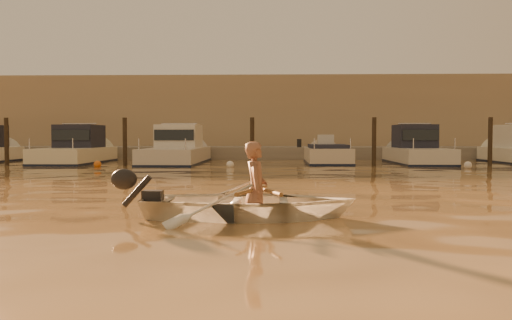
{
  "coord_description": "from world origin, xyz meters",
  "views": [
    {
      "loc": [
        0.75,
        -9.69,
        1.25
      ],
      "look_at": [
        0.36,
        1.93,
        0.75
      ],
      "focal_mm": 40.0,
      "sensor_mm": 36.0,
      "label": 1
    }
  ],
  "objects_px": {
    "dinghy": "(249,203)",
    "moored_boat_3": "(327,158)",
    "moored_boat_1": "(75,149)",
    "person": "(256,190)",
    "moored_boat_2": "(177,149)",
    "moored_boat_4": "(417,150)",
    "waterfront_building": "(264,118)"
  },
  "relations": [
    {
      "from": "dinghy",
      "to": "moored_boat_3",
      "type": "height_order",
      "value": "moored_boat_3"
    },
    {
      "from": "moored_boat_1",
      "to": "moored_boat_3",
      "type": "xyz_separation_m",
      "value": [
        11.47,
        0.0,
        -0.4
      ]
    },
    {
      "from": "moored_boat_1",
      "to": "person",
      "type": "bearing_deg",
      "value": -62.65
    },
    {
      "from": "dinghy",
      "to": "moored_boat_3",
      "type": "relative_size",
      "value": 0.6
    },
    {
      "from": "dinghy",
      "to": "moored_boat_2",
      "type": "xyz_separation_m",
      "value": [
        -4.07,
        17.07,
        0.41
      ]
    },
    {
      "from": "moored_boat_3",
      "to": "moored_boat_4",
      "type": "distance_m",
      "value": 4.03
    },
    {
      "from": "person",
      "to": "moored_boat_3",
      "type": "xyz_separation_m",
      "value": [
        2.64,
        17.07,
        -0.2
      ]
    },
    {
      "from": "waterfront_building",
      "to": "moored_boat_4",
      "type": "bearing_deg",
      "value": -57.14
    },
    {
      "from": "person",
      "to": "moored_boat_2",
      "type": "xyz_separation_m",
      "value": [
        -4.17,
        17.07,
        0.2
      ]
    },
    {
      "from": "moored_boat_3",
      "to": "moored_boat_2",
      "type": "bearing_deg",
      "value": 180.0
    },
    {
      "from": "person",
      "to": "moored_boat_2",
      "type": "bearing_deg",
      "value": 13.53
    },
    {
      "from": "moored_boat_3",
      "to": "moored_boat_4",
      "type": "xyz_separation_m",
      "value": [
        4.01,
        0.0,
        0.4
      ]
    },
    {
      "from": "moored_boat_2",
      "to": "moored_boat_3",
      "type": "xyz_separation_m",
      "value": [
        6.81,
        0.0,
        -0.4
      ]
    },
    {
      "from": "moored_boat_1",
      "to": "waterfront_building",
      "type": "distance_m",
      "value": 13.94
    },
    {
      "from": "moored_boat_1",
      "to": "moored_boat_2",
      "type": "height_order",
      "value": "same"
    },
    {
      "from": "person",
      "to": "waterfront_building",
      "type": "bearing_deg",
      "value": 0.73
    },
    {
      "from": "dinghy",
      "to": "moored_boat_2",
      "type": "height_order",
      "value": "moored_boat_2"
    },
    {
      "from": "moored_boat_2",
      "to": "moored_boat_4",
      "type": "bearing_deg",
      "value": 0.0
    },
    {
      "from": "moored_boat_2",
      "to": "person",
      "type": "bearing_deg",
      "value": -76.26
    },
    {
      "from": "person",
      "to": "waterfront_building",
      "type": "height_order",
      "value": "waterfront_building"
    },
    {
      "from": "person",
      "to": "dinghy",
      "type": "bearing_deg",
      "value": 90.0
    },
    {
      "from": "dinghy",
      "to": "person",
      "type": "distance_m",
      "value": 0.24
    },
    {
      "from": "moored_boat_2",
      "to": "moored_boat_1",
      "type": "bearing_deg",
      "value": 180.0
    },
    {
      "from": "moored_boat_1",
      "to": "waterfront_building",
      "type": "relative_size",
      "value": 0.14
    },
    {
      "from": "moored_boat_1",
      "to": "moored_boat_4",
      "type": "xyz_separation_m",
      "value": [
        15.48,
        0.0,
        0.0
      ]
    },
    {
      "from": "dinghy",
      "to": "waterfront_building",
      "type": "bearing_deg",
      "value": 0.52
    },
    {
      "from": "moored_boat_1",
      "to": "moored_boat_4",
      "type": "relative_size",
      "value": 1.04
    },
    {
      "from": "dinghy",
      "to": "waterfront_building",
      "type": "height_order",
      "value": "waterfront_building"
    },
    {
      "from": "dinghy",
      "to": "moored_boat_1",
      "type": "bearing_deg",
      "value": 26.88
    },
    {
      "from": "moored_boat_2",
      "to": "moored_boat_4",
      "type": "height_order",
      "value": "same"
    },
    {
      "from": "moored_boat_1",
      "to": "moored_boat_2",
      "type": "bearing_deg",
      "value": 0.0
    },
    {
      "from": "person",
      "to": "moored_boat_1",
      "type": "distance_m",
      "value": 19.21
    }
  ]
}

